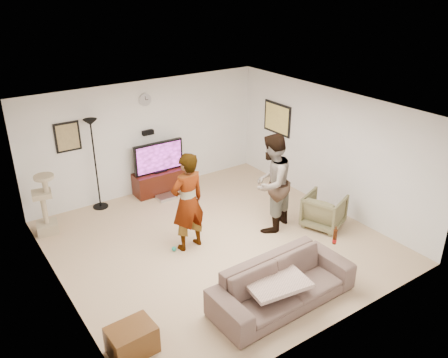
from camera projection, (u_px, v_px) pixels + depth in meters
floor at (217, 242)px, 8.47m from camera, size 5.50×5.50×0.02m
ceiling at (216, 110)px, 7.43m from camera, size 5.50×5.50×0.02m
wall_back at (147, 137)px, 10.01m from camera, size 5.50×0.04×2.50m
wall_front at (335, 253)px, 5.88m from camera, size 5.50×0.04×2.50m
wall_left at (56, 226)px, 6.53m from camera, size 0.04×5.50×2.50m
wall_right at (328, 149)px, 9.37m from camera, size 0.04×5.50×2.50m
wall_clock at (145, 100)px, 9.64m from camera, size 0.26×0.04×0.26m
wall_speaker at (148, 133)px, 9.92m from camera, size 0.25×0.10×0.10m
picture_back at (68, 137)px, 8.98m from camera, size 0.42×0.03×0.52m
picture_right at (277, 118)px, 10.45m from camera, size 0.03×0.78×0.62m
tv_stand at (160, 181)px, 10.31m from camera, size 1.19×0.45×0.50m
console_box at (166, 197)px, 10.07m from camera, size 0.40×0.30×0.07m
tv at (159, 157)px, 10.07m from camera, size 1.15×0.08×0.68m
tv_screen at (160, 158)px, 10.03m from camera, size 1.06×0.01×0.60m
floor_lamp at (96, 165)px, 9.33m from camera, size 0.32×0.32×1.93m
cat_tree at (43, 204)px, 8.54m from camera, size 0.44×0.44×1.19m
person_left at (188, 202)px, 7.95m from camera, size 0.70×0.50×1.82m
person_right at (271, 183)px, 8.54m from camera, size 1.15×1.04×1.91m
sofa at (283, 284)px, 6.79m from camera, size 2.28×0.93×0.66m
throw_blanket at (275, 281)px, 6.66m from camera, size 0.98×0.81×0.06m
beer_bottle at (335, 237)px, 7.14m from camera, size 0.06×0.06×0.25m
armchair at (324, 211)px, 8.87m from camera, size 0.93×0.92×0.66m
side_table at (132, 340)px, 5.94m from camera, size 0.62×0.47×0.40m
toy_ball at (174, 249)px, 8.17m from camera, size 0.08×0.08×0.08m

